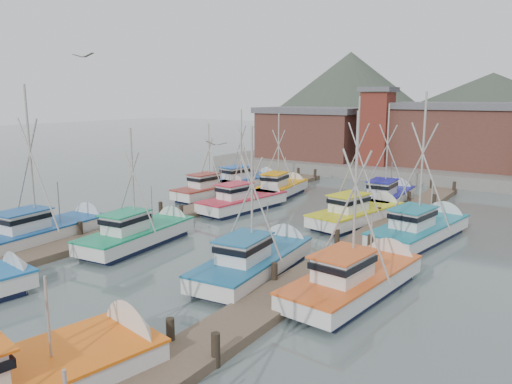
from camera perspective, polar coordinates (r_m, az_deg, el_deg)
The scene contains 21 objects.
ground at distance 28.56m, azimuth -6.19°, elevation -7.09°, with size 260.00×260.00×0.00m, color #546564.
dock_left at distance 35.91m, azimuth -10.73°, elevation -3.11°, with size 2.30×46.00×1.50m.
dock_right at distance 28.33m, azimuth 10.27°, elevation -6.91°, with size 2.30×46.00×1.50m.
quay at distance 60.98m, azimuth 16.50°, elevation 2.75°, with size 44.00×16.00×1.20m, color gray.
shed_left at distance 62.83m, azimuth 6.45°, elevation 6.79°, with size 12.72×8.48×6.20m.
shed_center at distance 59.12m, azimuth 22.30°, elevation 6.13°, with size 14.84×9.54×6.90m.
lookout_tower at distance 57.34m, azimuth 13.65°, elevation 7.38°, with size 3.60×3.60×8.50m.
distant_hills at distance 146.85m, azimuth 21.61°, elevation 6.74°, with size 175.00×140.00×42.00m.
boat_4 at distance 30.88m, azimuth -12.80°, elevation -4.61°, with size 3.37×8.68×7.70m.
boat_5 at distance 25.36m, azimuth 0.31°, elevation -7.76°, with size 3.50×9.11×8.17m.
boat_6 at distance 33.17m, azimuth -22.76°, elevation -4.10°, with size 4.16×9.32×10.25m.
boat_7 at distance 23.40m, azimuth 11.76°, elevation -9.63°, with size 3.77×9.22×8.98m.
boat_8 at distance 39.20m, azimuth -1.03°, elevation -1.04°, with size 3.65×8.65×6.81m.
boat_9 at distance 35.87m, azimuth 11.88°, elevation -2.40°, with size 4.40×9.15×9.51m.
boat_10 at distance 44.07m, azimuth -4.75°, elevation 0.27°, with size 3.22×8.18×7.10m.
boat_11 at distance 32.82m, azimuth 18.55°, elevation -3.97°, with size 4.26×9.56×9.87m.
boat_12 at distance 44.57m, azimuth 2.89°, elevation 0.41°, with size 3.51×8.56×7.99m.
boat_13 at distance 42.28m, azimuth 14.77°, elevation -0.51°, with size 3.59×8.96×8.95m.
boat_14 at distance 48.28m, azimuth -1.08°, elevation 1.24°, with size 4.12×8.79×8.25m.
gull_near at distance 25.70m, azimuth -19.16°, elevation 14.48°, with size 1.55×0.63×0.24m.
gull_far at distance 27.80m, azimuth -4.56°, elevation 5.50°, with size 1.55×0.65×0.24m.
Camera 1 is at (17.40, -20.86, 8.81)m, focal length 35.00 mm.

